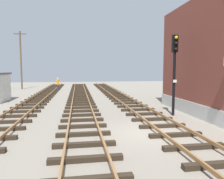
% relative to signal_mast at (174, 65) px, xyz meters
% --- Properties ---
extents(ground_plane, '(88.00, 88.00, 0.00)m').
position_rel_signal_mast_xyz_m(ground_plane, '(-2.86, -3.51, -3.32)').
color(ground_plane, gray).
extents(track_near_building, '(2.50, 67.70, 0.32)m').
position_rel_signal_mast_xyz_m(track_near_building, '(-1.90, -3.51, -3.19)').
color(track_near_building, '#2D2319').
rests_on(track_near_building, ground).
extents(track_centre, '(2.50, 67.70, 0.32)m').
position_rel_signal_mast_xyz_m(track_centre, '(-6.03, -3.51, -3.19)').
color(track_centre, '#2D2319').
rests_on(track_centre, ground).
extents(signal_mast, '(0.36, 0.40, 5.28)m').
position_rel_signal_mast_xyz_m(signal_mast, '(0.00, 0.00, 0.00)').
color(signal_mast, black).
rests_on(signal_mast, ground).
extents(utility_pole_far, '(1.80, 0.24, 8.91)m').
position_rel_signal_mast_xyz_m(utility_pole_far, '(-14.94, 21.91, 1.33)').
color(utility_pole_far, brown).
rests_on(utility_pole_far, ground).
extents(track_worker_foreground, '(0.40, 0.40, 1.87)m').
position_rel_signal_mast_xyz_m(track_worker_foreground, '(-9.17, 18.84, -2.39)').
color(track_worker_foreground, '#262D4C').
rests_on(track_worker_foreground, ground).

